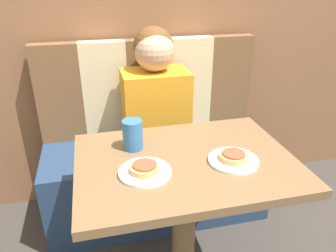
{
  "coord_description": "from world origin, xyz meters",
  "views": [
    {
      "loc": [
        -0.32,
        -1.06,
        1.4
      ],
      "look_at": [
        0.0,
        0.3,
        0.73
      ],
      "focal_mm": 35.0,
      "sensor_mm": 36.0,
      "label": 1
    }
  ],
  "objects": [
    {
      "name": "booth_backrest",
      "position": [
        0.0,
        0.8,
        0.76
      ],
      "size": [
        1.29,
        0.08,
        0.57
      ],
      "color": "brown",
      "rests_on": "booth_seat"
    },
    {
      "name": "person",
      "position": [
        0.0,
        0.6,
        0.8
      ],
      "size": [
        0.36,
        0.25,
        0.67
      ],
      "color": "orange",
      "rests_on": "booth_seat"
    },
    {
      "name": "pizza_right",
      "position": [
        0.17,
        -0.06,
        0.75
      ],
      "size": [
        0.11,
        0.11,
        0.03
      ],
      "color": "tan",
      "rests_on": "plate_right"
    },
    {
      "name": "plate_left",
      "position": [
        -0.17,
        -0.06,
        0.73
      ],
      "size": [
        0.19,
        0.19,
        0.01
      ],
      "color": "white",
      "rests_on": "dining_table"
    },
    {
      "name": "booth_seat",
      "position": [
        0.0,
        0.59,
        0.24
      ],
      "size": [
        1.29,
        0.5,
        0.47
      ],
      "color": "navy",
      "rests_on": "ground_plane"
    },
    {
      "name": "plate_right",
      "position": [
        0.17,
        -0.06,
        0.73
      ],
      "size": [
        0.19,
        0.19,
        0.01
      ],
      "color": "white",
      "rests_on": "dining_table"
    },
    {
      "name": "pizza_left",
      "position": [
        -0.17,
        -0.06,
        0.75
      ],
      "size": [
        0.11,
        0.11,
        0.03
      ],
      "color": "tan",
      "rests_on": "plate_left"
    },
    {
      "name": "dining_table",
      "position": [
        0.0,
        0.0,
        0.61
      ],
      "size": [
        0.85,
        0.62,
        0.73
      ],
      "color": "brown",
      "rests_on": "ground_plane"
    },
    {
      "name": "drinking_cup",
      "position": [
        -0.19,
        0.13,
        0.79
      ],
      "size": [
        0.08,
        0.08,
        0.13
      ],
      "color": "#2D669E",
      "rests_on": "dining_table"
    }
  ]
}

